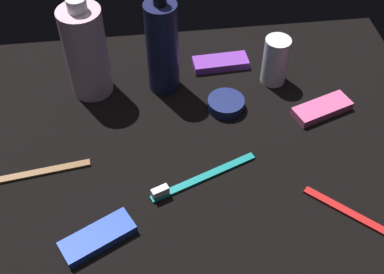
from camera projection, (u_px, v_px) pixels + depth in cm
name	position (u px, v px, depth cm)	size (l,w,h in cm)	color
ground_plane	(192.00, 152.00, 80.08)	(84.00, 64.00, 1.20)	black
lotion_bottle	(162.00, 47.00, 83.43)	(5.57, 5.57, 19.93)	#1A1E49
bodywash_bottle	(86.00, 51.00, 83.04)	(7.28, 7.28, 18.77)	silver
deodorant_stick	(275.00, 61.00, 87.58)	(4.58, 4.58, 9.14)	silver
toothbrush_teal	(198.00, 178.00, 74.93)	(17.19, 7.71, 2.10)	teal
toothbrush_brown	(24.00, 174.00, 75.50)	(18.00, 3.61, 2.10)	brown
toothbrush_red	(370.00, 222.00, 69.73)	(13.97, 13.17, 2.10)	red
snack_bar_purple	(220.00, 63.00, 93.16)	(10.40, 4.00, 1.50)	purple
snack_bar_pink	(322.00, 109.00, 84.84)	(10.40, 4.00, 1.50)	#E55999
snack_bar_blue	(98.00, 237.00, 67.89)	(10.40, 4.00, 1.50)	blue
cream_tin_left	(226.00, 104.00, 85.33)	(6.42, 6.42, 1.92)	navy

